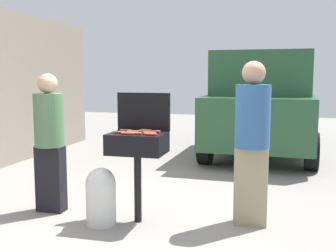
{
  "coord_description": "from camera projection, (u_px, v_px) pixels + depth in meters",
  "views": [
    {
      "loc": [
        1.52,
        -4.27,
        1.6
      ],
      "look_at": [
        0.28,
        0.4,
        1.0
      ],
      "focal_mm": 44.58,
      "sensor_mm": 36.0,
      "label": 1
    }
  ],
  "objects": [
    {
      "name": "hot_dog_3",
      "position": [
        154.0,
        131.0,
        4.47
      ],
      "size": [
        0.13,
        0.03,
        0.03
      ],
      "primitive_type": "cylinder",
      "rotation": [
        0.0,
        1.57,
        -0.02
      ],
      "color": "#B74C33",
      "rests_on": "bbq_grill"
    },
    {
      "name": "hot_dog_10",
      "position": [
        126.0,
        130.0,
        4.54
      ],
      "size": [
        0.13,
        0.03,
        0.03
      ],
      "primitive_type": "cylinder",
      "rotation": [
        0.0,
        1.57,
        0.04
      ],
      "color": "#C6593D",
      "rests_on": "bbq_grill"
    },
    {
      "name": "hot_dog_4",
      "position": [
        145.0,
        131.0,
        4.53
      ],
      "size": [
        0.13,
        0.03,
        0.03
      ],
      "primitive_type": "cylinder",
      "rotation": [
        0.0,
        1.57,
        -0.02
      ],
      "color": "#C6593D",
      "rests_on": "bbq_grill"
    },
    {
      "name": "hot_dog_6",
      "position": [
        136.0,
        133.0,
        4.33
      ],
      "size": [
        0.13,
        0.03,
        0.03
      ],
      "primitive_type": "cylinder",
      "rotation": [
        0.0,
        1.57,
        -0.03
      ],
      "color": "#C6593D",
      "rests_on": "bbq_grill"
    },
    {
      "name": "person_right",
      "position": [
        252.0,
        137.0,
        4.37
      ],
      "size": [
        0.36,
        0.36,
        1.74
      ],
      "rotation": [
        0.0,
        0.0,
        3.1
      ],
      "color": "gray",
      "rests_on": "ground"
    },
    {
      "name": "hot_dog_2",
      "position": [
        143.0,
        131.0,
        4.47
      ],
      "size": [
        0.13,
        0.04,
        0.03
      ],
      "primitive_type": "cylinder",
      "rotation": [
        0.0,
        1.57,
        0.07
      ],
      "color": "#B74C33",
      "rests_on": "bbq_grill"
    },
    {
      "name": "grill_lid_open",
      "position": [
        144.0,
        112.0,
        4.62
      ],
      "size": [
        0.6,
        0.05,
        0.42
      ],
      "primitive_type": "cube",
      "color": "black",
      "rests_on": "bbq_grill"
    },
    {
      "name": "hot_dog_11",
      "position": [
        150.0,
        133.0,
        4.37
      ],
      "size": [
        0.13,
        0.04,
        0.03
      ],
      "primitive_type": "cylinder",
      "rotation": [
        0.0,
        1.57,
        -0.08
      ],
      "color": "#AD4228",
      "rests_on": "bbq_grill"
    },
    {
      "name": "hot_dog_7",
      "position": [
        133.0,
        131.0,
        4.47
      ],
      "size": [
        0.13,
        0.03,
        0.03
      ],
      "primitive_type": "cylinder",
      "rotation": [
        0.0,
        1.57,
        0.05
      ],
      "color": "#AD4228",
      "rests_on": "bbq_grill"
    },
    {
      "name": "bbq_grill",
      "position": [
        137.0,
        147.0,
        4.45
      ],
      "size": [
        0.6,
        0.44,
        0.98
      ],
      "color": "black",
      "rests_on": "ground"
    },
    {
      "name": "ground_plane",
      "position": [
        135.0,
        218.0,
        4.67
      ],
      "size": [
        24.0,
        24.0,
        0.0
      ],
      "primitive_type": "plane",
      "color": "gray"
    },
    {
      "name": "hot_dog_0",
      "position": [
        151.0,
        134.0,
        4.26
      ],
      "size": [
        0.13,
        0.03,
        0.03
      ],
      "primitive_type": "cylinder",
      "rotation": [
        0.0,
        1.57,
        -0.01
      ],
      "color": "#AD4228",
      "rests_on": "bbq_grill"
    },
    {
      "name": "hot_dog_8",
      "position": [
        150.0,
        134.0,
        4.31
      ],
      "size": [
        0.13,
        0.03,
        0.03
      ],
      "primitive_type": "cylinder",
      "rotation": [
        0.0,
        1.57,
        0.04
      ],
      "color": "#AD4228",
      "rests_on": "bbq_grill"
    },
    {
      "name": "hot_dog_1",
      "position": [
        127.0,
        133.0,
        4.32
      ],
      "size": [
        0.13,
        0.04,
        0.03
      ],
      "primitive_type": "cylinder",
      "rotation": [
        0.0,
        1.57,
        0.1
      ],
      "color": "#B74C33",
      "rests_on": "bbq_grill"
    },
    {
      "name": "hot_dog_9",
      "position": [
        146.0,
        130.0,
        4.55
      ],
      "size": [
        0.13,
        0.04,
        0.03
      ],
      "primitive_type": "cylinder",
      "rotation": [
        0.0,
        1.57,
        -0.11
      ],
      "color": "#C6593D",
      "rests_on": "bbq_grill"
    },
    {
      "name": "propane_tank",
      "position": [
        101.0,
        195.0,
        4.43
      ],
      "size": [
        0.32,
        0.32,
        0.62
      ],
      "color": "silver",
      "rests_on": "ground"
    },
    {
      "name": "hot_dog_5",
      "position": [
        132.0,
        133.0,
        4.37
      ],
      "size": [
        0.13,
        0.04,
        0.03
      ],
      "primitive_type": "cylinder",
      "rotation": [
        0.0,
        1.57,
        -0.09
      ],
      "color": "#B74C33",
      "rests_on": "bbq_grill"
    },
    {
      "name": "parked_minivan",
      "position": [
        264.0,
        103.0,
        8.53
      ],
      "size": [
        2.14,
        4.46,
        2.02
      ],
      "rotation": [
        0.0,
        0.0,
        3.11
      ],
      "color": "#234C2D",
      "rests_on": "ground"
    },
    {
      "name": "hot_dog_12",
      "position": [
        120.0,
        132.0,
        4.41
      ],
      "size": [
        0.13,
        0.04,
        0.03
      ],
      "primitive_type": "cylinder",
      "rotation": [
        0.0,
        1.57,
        -0.08
      ],
      "color": "#B74C33",
      "rests_on": "bbq_grill"
    },
    {
      "name": "person_left",
      "position": [
        49.0,
        138.0,
        4.81
      ],
      "size": [
        0.34,
        0.34,
        1.61
      ],
      "rotation": [
        0.0,
        0.0,
        -0.1
      ],
      "color": "black",
      "rests_on": "ground"
    }
  ]
}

